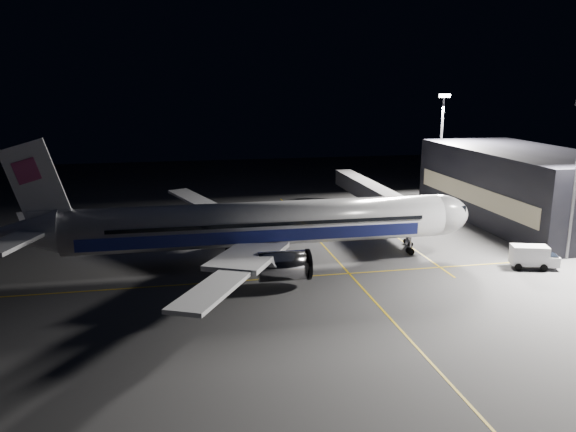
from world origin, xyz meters
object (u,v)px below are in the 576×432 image
at_px(safety_cone_b, 259,252).
at_px(safety_cone_c, 235,247).
at_px(floodlight_mast_north, 441,138).
at_px(service_truck, 533,256).
at_px(baggage_tug, 240,241).
at_px(jet_bridge, 376,195).
at_px(safety_cone_a, 258,252).
at_px(airliner, 252,225).

xyz_separation_m(safety_cone_b, safety_cone_c, (-2.92, 2.95, -0.00)).
bearing_deg(safety_cone_b, floodlight_mast_north, 35.22).
height_order(service_truck, baggage_tug, service_truck).
bearing_deg(baggage_tug, jet_bridge, 23.61).
relative_size(safety_cone_a, safety_cone_b, 1.20).
relative_size(service_truck, safety_cone_b, 11.20).
xyz_separation_m(safety_cone_a, safety_cone_b, (0.11, 0.00, -0.05)).
distance_m(safety_cone_a, safety_cone_c, 4.07).
height_order(baggage_tug, safety_cone_b, baggage_tug).
distance_m(service_truck, safety_cone_a, 35.33).
xyz_separation_m(jet_bridge, safety_cone_c, (-24.56, -11.11, -4.31)).
bearing_deg(service_truck, floodlight_mast_north, 97.33).
distance_m(jet_bridge, service_truck, 29.01).
bearing_deg(airliner, safety_cone_a, 71.62).
bearing_deg(safety_cone_b, baggage_tug, 117.93).
distance_m(airliner, safety_cone_b, 6.48).
distance_m(floodlight_mast_north, baggage_tug, 49.52).
height_order(airliner, service_truck, airliner).
relative_size(airliner, floodlight_mast_north, 2.97).
bearing_deg(service_truck, jet_bridge, 129.77).
bearing_deg(jet_bridge, baggage_tug, -157.05).
height_order(floodlight_mast_north, safety_cone_c, floodlight_mast_north).
bearing_deg(service_truck, safety_cone_c, 173.44).
distance_m(baggage_tug, safety_cone_c, 1.44).
height_order(safety_cone_a, safety_cone_c, safety_cone_a).
height_order(baggage_tug, safety_cone_a, baggage_tug).
bearing_deg(safety_cone_b, jet_bridge, 33.01).
xyz_separation_m(airliner, safety_cone_c, (-1.48, 6.95, -4.90)).
xyz_separation_m(jet_bridge, baggage_tug, (-23.76, -10.06, -3.73)).
distance_m(baggage_tug, safety_cone_a, 4.50).
height_order(service_truck, safety_cone_b, service_truck).
height_order(baggage_tug, safety_cone_c, baggage_tug).
bearing_deg(airliner, safety_cone_b, 70.24).
distance_m(jet_bridge, safety_cone_b, 26.16).
xyz_separation_m(service_truck, safety_cone_b, (-32.91, 12.50, -1.28)).
bearing_deg(floodlight_mast_north, jet_bridge, -142.26).
distance_m(safety_cone_b, safety_cone_c, 4.15).
bearing_deg(jet_bridge, airliner, -141.96).
height_order(service_truck, safety_cone_a, service_truck).
bearing_deg(floodlight_mast_north, airliner, -142.09).
relative_size(floodlight_mast_north, safety_cone_a, 31.84).
distance_m(floodlight_mast_north, safety_cone_b, 50.01).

